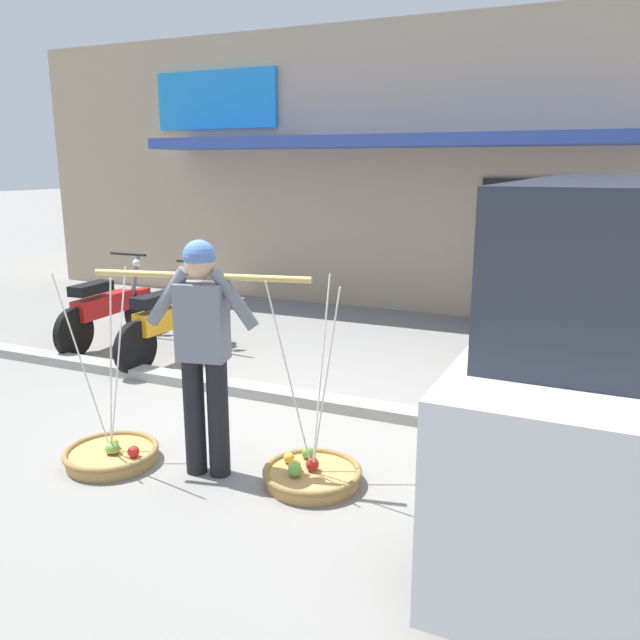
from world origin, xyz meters
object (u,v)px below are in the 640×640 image
object	(u,v)px
wooden_crate	(502,350)
fruit_basket_right_side	(112,454)
fruit_vendor	(203,343)
fruit_basket_left_side	(312,474)
motorcycle_nearest_shop	(107,309)
motorcycle_second_in_row	(171,322)

from	to	relation	value
wooden_crate	fruit_basket_right_side	bearing A→B (deg)	-121.44
fruit_basket_right_side	wooden_crate	size ratio (longest dim) A/B	3.30
wooden_crate	fruit_vendor	bearing A→B (deg)	-113.17
fruit_basket_left_side	wooden_crate	size ratio (longest dim) A/B	3.30
fruit_basket_right_side	wooden_crate	xyz separation A→B (m)	(2.28, 3.73, 0.09)
fruit_basket_left_side	fruit_basket_right_side	world-z (taller)	same
fruit_basket_left_side	motorcycle_nearest_shop	bearing A→B (deg)	149.54
fruit_basket_right_side	motorcycle_second_in_row	distance (m)	2.65
motorcycle_nearest_shop	fruit_basket_left_side	bearing A→B (deg)	-30.46
fruit_vendor	fruit_basket_left_side	size ratio (longest dim) A/B	1.17
fruit_vendor	wooden_crate	world-z (taller)	fruit_vendor
fruit_vendor	motorcycle_nearest_shop	xyz separation A→B (m)	(-3.07, 2.41, -0.52)
motorcycle_nearest_shop	wooden_crate	bearing A→B (deg)	14.20
fruit_vendor	fruit_basket_left_side	bearing A→B (deg)	12.04
fruit_vendor	motorcycle_nearest_shop	bearing A→B (deg)	141.91
fruit_basket_right_side	motorcycle_second_in_row	xyz separation A→B (m)	(-1.18, 2.34, 0.38)
fruit_basket_left_side	fruit_vendor	bearing A→B (deg)	-167.96
wooden_crate	motorcycle_second_in_row	bearing A→B (deg)	-158.07
fruit_vendor	fruit_basket_right_side	xyz separation A→B (m)	(-0.75, -0.16, -0.90)
fruit_basket_right_side	fruit_basket_left_side	bearing A→B (deg)	12.03
fruit_basket_left_side	wooden_crate	xyz separation A→B (m)	(0.78, 3.41, 0.09)
motorcycle_second_in_row	fruit_vendor	bearing A→B (deg)	-48.46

